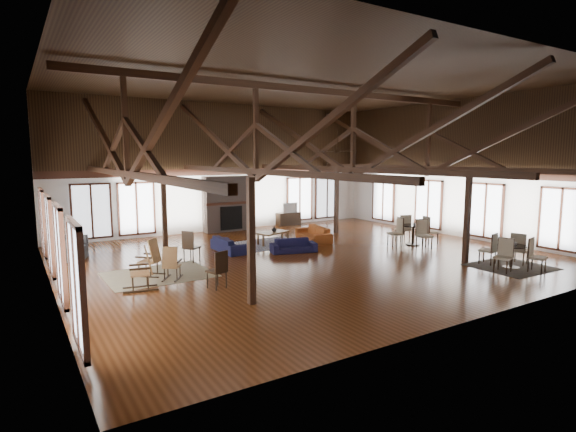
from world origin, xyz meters
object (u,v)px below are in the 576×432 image
armchair (69,249)px  sofa_navy_left (229,244)px  sofa_navy_front (294,246)px  cafe_table_near (512,252)px  tv_console (288,219)px  coffee_table (273,233)px  sofa_orange (313,234)px  cafe_table_far (413,231)px

armchair → sofa_navy_left: bearing=-89.2°
sofa_navy_front → sofa_navy_left: bearing=161.0°
sofa_navy_left → cafe_table_near: size_ratio=0.91×
armchair → tv_console: 10.98m
sofa_navy_front → coffee_table: bearing=102.0°
sofa_navy_front → sofa_orange: size_ratio=0.81×
cafe_table_near → cafe_table_far: cafe_table_far is taller
cafe_table_far → tv_console: bearing=101.3°
cafe_table_far → tv_console: size_ratio=1.71×
sofa_navy_front → armchair: (-7.21, 3.01, 0.14)m
sofa_navy_left → armchair: size_ratio=1.56×
sofa_navy_left → sofa_orange: (3.92, 0.11, 0.03)m
cafe_table_near → armchair: bearing=143.8°
cafe_table_near → tv_console: bearing=96.0°
sofa_navy_left → tv_console: 6.99m
cafe_table_far → tv_console: 7.31m
sofa_orange → coffee_table: sofa_orange is taller
cafe_table_far → sofa_orange: bearing=135.8°
tv_console → sofa_orange: bearing=-108.6°
coffee_table → cafe_table_far: bearing=-52.5°
sofa_navy_left → sofa_orange: sofa_orange is taller
sofa_navy_front → cafe_table_near: (4.61, -5.66, 0.27)m
sofa_orange → cafe_table_near: bearing=30.6°
cafe_table_far → tv_console: (-1.44, 7.17, -0.24)m
armchair → cafe_table_near: size_ratio=0.58×
sofa_navy_left → tv_console: (5.39, 4.46, 0.05)m
armchair → cafe_table_far: cafe_table_far is taller
sofa_orange → cafe_table_near: (2.68, -7.14, 0.21)m
sofa_navy_front → tv_console: (3.40, 5.83, 0.07)m
sofa_navy_left → tv_console: bearing=-51.1°
sofa_navy_front → sofa_navy_left: (-1.99, 1.37, 0.02)m
coffee_table → tv_console: tv_console is taller
armchair → cafe_table_far: (12.05, -4.35, 0.17)m
sofa_orange → coffee_table: (-1.83, 0.23, 0.15)m
sofa_navy_front → tv_console: tv_console is taller
sofa_navy_left → armchair: 5.48m
sofa_orange → tv_console: (1.47, 4.35, 0.02)m
sofa_navy_left → cafe_table_far: 7.35m
sofa_navy_front → coffee_table: (0.11, 1.71, 0.21)m
sofa_navy_front → coffee_table: 1.73m
sofa_navy_front → cafe_table_far: (4.83, -1.34, 0.31)m
sofa_navy_left → tv_console: size_ratio=1.45×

